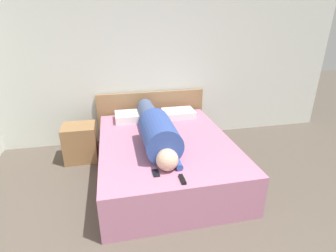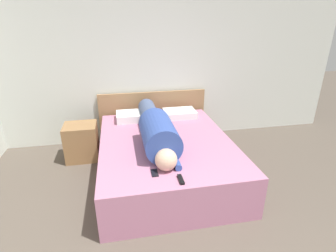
{
  "view_description": "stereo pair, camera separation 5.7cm",
  "coord_description": "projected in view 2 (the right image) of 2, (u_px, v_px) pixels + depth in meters",
  "views": [
    {
      "loc": [
        -0.7,
        -0.57,
        1.91
      ],
      "look_at": [
        -0.11,
        2.16,
        0.74
      ],
      "focal_mm": 28.0,
      "sensor_mm": 36.0,
      "label": 1
    },
    {
      "loc": [
        -0.65,
        -0.59,
        1.91
      ],
      "look_at": [
        -0.11,
        2.16,
        0.74
      ],
      "focal_mm": 28.0,
      "sensor_mm": 36.0,
      "label": 2
    }
  ],
  "objects": [
    {
      "name": "pillow_second",
      "position": [
        180.0,
        113.0,
        4.01
      ],
      "size": [
        0.48,
        0.35,
        0.1
      ],
      "color": "white",
      "rests_on": "bed"
    },
    {
      "name": "cell_phone",
      "position": [
        155.0,
        173.0,
        2.56
      ],
      "size": [
        0.06,
        0.13,
        0.01
      ],
      "color": "black",
      "rests_on": "bed"
    },
    {
      "name": "headboard",
      "position": [
        153.0,
        115.0,
        4.32
      ],
      "size": [
        1.73,
        0.04,
        0.8
      ],
      "color": "#A37A51",
      "rests_on": "ground_plane"
    },
    {
      "name": "bed",
      "position": [
        166.0,
        157.0,
        3.36
      ],
      "size": [
        1.61,
        2.06,
        0.49
      ],
      "color": "#B2708E",
      "rests_on": "ground_plane"
    },
    {
      "name": "wall_back",
      "position": [
        158.0,
        59.0,
        4.06
      ],
      "size": [
        6.03,
        0.06,
        2.6
      ],
      "color": "silver",
      "rests_on": "ground_plane"
    },
    {
      "name": "nightstand",
      "position": [
        82.0,
        142.0,
        3.73
      ],
      "size": [
        0.44,
        0.39,
        0.52
      ],
      "color": "olive",
      "rests_on": "ground_plane"
    },
    {
      "name": "person_lying",
      "position": [
        156.0,
        129.0,
        3.15
      ],
      "size": [
        0.39,
        1.77,
        0.39
      ],
      "color": "#DBB293",
      "rests_on": "bed"
    },
    {
      "name": "pillow_near_headboard",
      "position": [
        134.0,
        116.0,
        3.88
      ],
      "size": [
        0.5,
        0.35,
        0.11
      ],
      "color": "white",
      "rests_on": "bed"
    },
    {
      "name": "tv_remote",
      "position": [
        181.0,
        179.0,
        2.45
      ],
      "size": [
        0.04,
        0.15,
        0.02
      ],
      "color": "black",
      "rests_on": "bed"
    }
  ]
}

